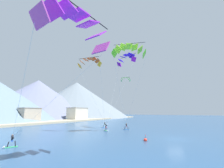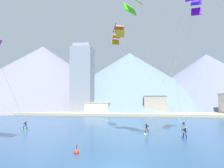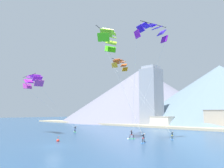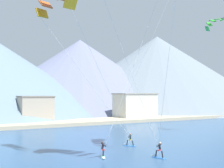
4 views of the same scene
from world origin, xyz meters
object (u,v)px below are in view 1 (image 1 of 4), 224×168
(kitesurfer_near_lead, at_px, (126,128))
(parafoil_kite_mid_center, at_px, (90,62))
(parafoil_kite_near_trail, at_px, (126,59))
(kitesurfer_near_trail, at_px, (106,129))
(kitesurfer_far_left, at_px, (10,144))
(parafoil_kite_near_lead, at_px, (129,50))
(race_marker_buoy, at_px, (145,140))
(parafoil_kite_far_left, at_px, (77,25))
(kitesurfer_mid_center, at_px, (104,126))
(parafoil_kite_distant_high_outer, at_px, (126,79))

(kitesurfer_near_lead, height_order, parafoil_kite_mid_center, parafoil_kite_mid_center)
(parafoil_kite_near_trail, bearing_deg, kitesurfer_near_trail, 161.62)
(kitesurfer_near_trail, distance_m, parafoil_kite_near_trail, 20.82)
(kitesurfer_near_lead, bearing_deg, kitesurfer_near_trail, 152.41)
(kitesurfer_near_lead, distance_m, kitesurfer_far_left, 26.02)
(parafoil_kite_near_lead, height_order, race_marker_buoy, parafoil_kite_near_lead)
(kitesurfer_near_lead, relative_size, kitesurfer_far_left, 1.01)
(parafoil_kite_far_left, relative_size, race_marker_buoy, 12.97)
(kitesurfer_near_trail, bearing_deg, parafoil_kite_near_trail, -18.38)
(kitesurfer_mid_center, bearing_deg, parafoil_kite_distant_high_outer, 4.52)
(kitesurfer_mid_center, height_order, parafoil_kite_far_left, parafoil_kite_far_left)
(parafoil_kite_mid_center, height_order, parafoil_kite_far_left, parafoil_kite_mid_center)
(parafoil_kite_near_trail, height_order, parafoil_kite_far_left, parafoil_kite_near_trail)
(kitesurfer_far_left, relative_size, parafoil_kite_near_trail, 0.09)
(kitesurfer_mid_center, xyz_separation_m, parafoil_kite_distant_high_outer, (18.38, 1.45, 17.82))
(kitesurfer_near_trail, xyz_separation_m, kitesurfer_far_left, (-20.59, 1.67, -0.07))
(kitesurfer_near_lead, relative_size, parafoil_kite_mid_center, 0.11)
(kitesurfer_mid_center, distance_m, parafoil_kite_mid_center, 19.49)
(kitesurfer_far_left, relative_size, parafoil_kite_far_left, 0.13)
(kitesurfer_near_trail, distance_m, parafoil_kite_near_lead, 19.84)
(parafoil_kite_near_trail, xyz_separation_m, race_marker_buoy, (-14.29, -9.78, -19.87))
(kitesurfer_near_trail, relative_size, race_marker_buoy, 1.73)
(kitesurfer_far_left, bearing_deg, kitesurfer_near_trail, -4.64)
(kitesurfer_near_trail, distance_m, race_marker_buoy, 14.15)
(parafoil_kite_near_trail, relative_size, parafoil_kite_distant_high_outer, 4.97)
(kitesurfer_near_trail, height_order, parafoil_kite_distant_high_outer, parafoil_kite_distant_high_outer)
(parafoil_kite_near_trail, distance_m, parafoil_kite_far_left, 30.43)
(kitesurfer_near_trail, bearing_deg, kitesurfer_mid_center, 38.33)
(kitesurfer_far_left, height_order, parafoil_kite_far_left, parafoil_kite_far_left)
(parafoil_kite_distant_high_outer, distance_m, race_marker_buoy, 41.28)
(kitesurfer_far_left, height_order, parafoil_kite_near_trail, parafoil_kite_near_trail)
(kitesurfer_far_left, distance_m, parafoil_kite_distant_high_outer, 48.95)
(kitesurfer_far_left, distance_m, race_marker_buoy, 19.07)
(kitesurfer_near_trail, distance_m, kitesurfer_mid_center, 8.13)
(parafoil_kite_distant_high_outer, bearing_deg, kitesurfer_near_trail, -165.30)
(parafoil_kite_near_trail, bearing_deg, kitesurfer_mid_center, 94.18)
(parafoil_kite_mid_center, xyz_separation_m, parafoil_kite_far_left, (-17.13, -12.42, -3.32))
(kitesurfer_near_lead, distance_m, parafoil_kite_mid_center, 19.10)
(kitesurfer_mid_center, distance_m, race_marker_buoy, 21.95)
(kitesurfer_near_trail, height_order, parafoil_kite_far_left, parafoil_kite_far_left)
(kitesurfer_mid_center, height_order, race_marker_buoy, kitesurfer_mid_center)
(kitesurfer_near_trail, bearing_deg, parafoil_kite_far_left, -154.36)
(kitesurfer_near_lead, relative_size, kitesurfer_near_trail, 1.01)
(parafoil_kite_distant_high_outer, bearing_deg, parafoil_kite_far_left, -160.01)
(kitesurfer_far_left, height_order, parafoil_kite_mid_center, parafoil_kite_mid_center)
(kitesurfer_far_left, relative_size, parafoil_kite_near_lead, 0.09)
(kitesurfer_near_lead, height_order, kitesurfer_far_left, kitesurfer_near_lead)
(kitesurfer_near_lead, xyz_separation_m, kitesurfer_mid_center, (1.30, 7.69, -0.06))
(parafoil_kite_far_left, bearing_deg, kitesurfer_mid_center, 28.84)
(parafoil_kite_near_trail, bearing_deg, parafoil_kite_near_lead, -149.62)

